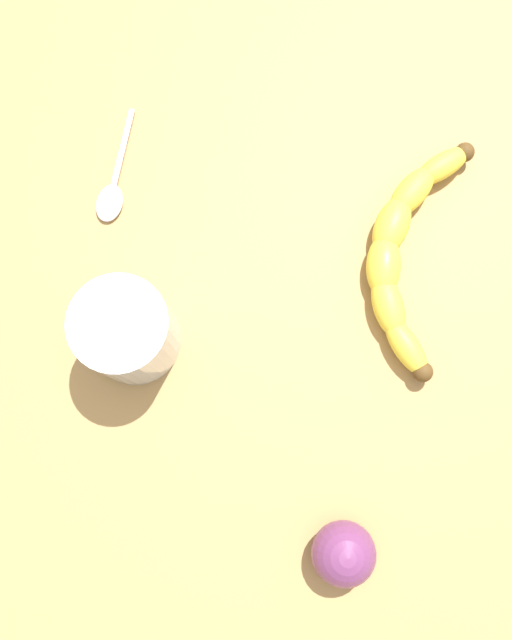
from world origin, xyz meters
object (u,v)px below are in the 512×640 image
(smoothie_glass, at_px, (134,333))
(teaspoon, at_px, (116,196))
(plum_fruit, at_px, (349,553))
(banana, at_px, (408,249))

(smoothie_glass, height_order, teaspoon, smoothie_glass)
(smoothie_glass, relative_size, plum_fruit, 1.66)
(banana, height_order, plum_fruit, plum_fruit)
(smoothie_glass, xyz_separation_m, teaspoon, (-0.13, -0.02, -0.04))
(banana, xyz_separation_m, teaspoon, (-0.07, -0.26, -0.01))
(smoothie_glass, bearing_deg, teaspoon, -172.95)
(banana, relative_size, plum_fruit, 4.16)
(plum_fruit, bearing_deg, teaspoon, -151.32)
(banana, height_order, teaspoon, banana)
(smoothie_glass, bearing_deg, plum_fruit, 40.37)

